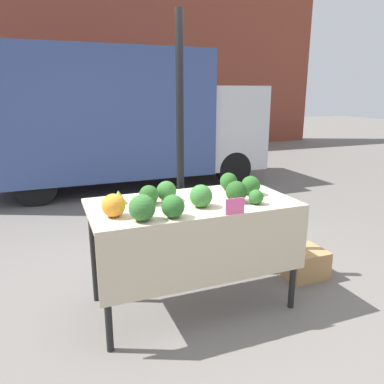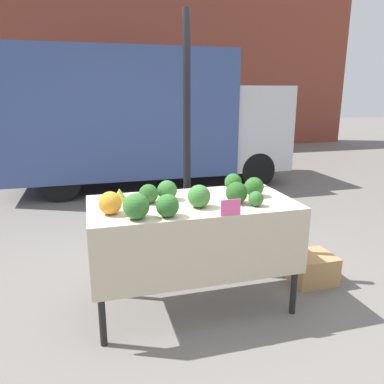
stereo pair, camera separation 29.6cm
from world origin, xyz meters
The scene contains 18 objects.
ground_plane centered at (0.00, 0.00, 0.00)m, with size 40.00×40.00×0.00m, color slate.
building_facade centered at (0.00, 9.27, 3.25)m, with size 16.00×0.60×6.51m.
tent_pole centered at (0.12, 0.60, 1.23)m, with size 0.07×0.07×2.45m.
parked_truck centered at (0.25, 4.38, 1.32)m, with size 5.10×1.90×2.48m.
market_table centered at (0.00, -0.07, 0.79)m, with size 1.63×0.83×0.91m.
orange_cauliflower centered at (-0.64, -0.14, 1.00)m, with size 0.17×0.17×0.17m.
romanesco_head centered at (-0.55, 0.16, 0.97)m, with size 0.13×0.13×0.11m.
broccoli_head_0 centered at (0.44, -0.24, 0.97)m, with size 0.12×0.12×0.12m.
broccoli_head_1 centered at (0.01, -0.16, 1.00)m, with size 0.17×0.17×0.17m.
broccoli_head_2 centered at (-0.26, -0.31, 0.99)m, with size 0.16×0.16×0.16m.
broccoli_head_3 centered at (-0.34, 0.05, 0.99)m, with size 0.15×0.15×0.15m.
broccoli_head_4 centered at (0.44, 0.24, 0.99)m, with size 0.15×0.15×0.15m.
broccoli_head_5 centered at (-0.48, -0.30, 1.00)m, with size 0.18×0.18×0.18m.
broccoli_head_6 centered at (0.32, -0.13, 1.00)m, with size 0.17×0.17×0.17m.
broccoli_head_7 centered at (-0.18, 0.11, 0.99)m, with size 0.16×0.16×0.16m.
broccoli_head_8 centered at (0.54, 0.02, 0.99)m, with size 0.16×0.16×0.16m.
price_sign centered at (0.17, -0.40, 0.97)m, with size 0.15×0.01×0.12m.
produce_crate centered at (1.20, 0.08, 0.14)m, with size 0.40×0.36×0.27m.
Camera 1 is at (-1.04, -2.66, 1.76)m, focal length 35.00 mm.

